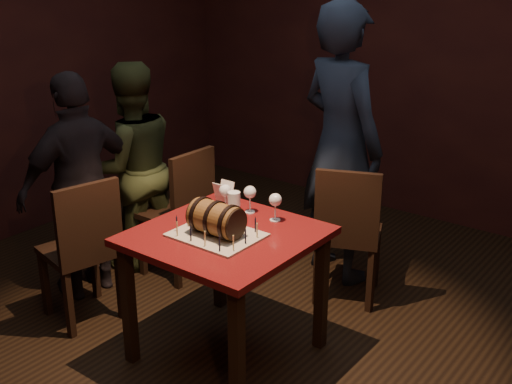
# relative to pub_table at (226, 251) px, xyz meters

# --- Properties ---
(room_shell) EXTENTS (5.04, 5.04, 2.80)m
(room_shell) POSITION_rel_pub_table_xyz_m (0.06, 0.12, 0.76)
(room_shell) COLOR black
(room_shell) RESTS_ON ground
(pub_table) EXTENTS (0.90, 0.90, 0.75)m
(pub_table) POSITION_rel_pub_table_xyz_m (0.00, 0.00, 0.00)
(pub_table) COLOR #4D0C0F
(pub_table) RESTS_ON ground
(cake_board) EXTENTS (0.45, 0.35, 0.01)m
(cake_board) POSITION_rel_pub_table_xyz_m (-0.01, -0.06, 0.12)
(cake_board) COLOR #A99C88
(cake_board) RESTS_ON pub_table
(barrel_cake) EXTENTS (0.33, 0.19, 0.19)m
(barrel_cake) POSITION_rel_pub_table_xyz_m (-0.01, -0.06, 0.21)
(barrel_cake) COLOR brown
(barrel_cake) RESTS_ON cake_board
(birthday_candles) EXTENTS (0.40, 0.30, 0.09)m
(birthday_candles) POSITION_rel_pub_table_xyz_m (-0.01, -0.06, 0.16)
(birthday_candles) COLOR #F4E491
(birthday_candles) RESTS_ON cake_board
(wine_glass_left) EXTENTS (0.07, 0.07, 0.16)m
(wine_glass_left) POSITION_rel_pub_table_xyz_m (-0.20, 0.24, 0.23)
(wine_glass_left) COLOR silver
(wine_glass_left) RESTS_ON pub_table
(wine_glass_mid) EXTENTS (0.07, 0.07, 0.16)m
(wine_glass_mid) POSITION_rel_pub_table_xyz_m (-0.07, 0.31, 0.23)
(wine_glass_mid) COLOR silver
(wine_glass_mid) RESTS_ON pub_table
(wine_glass_right) EXTENTS (0.07, 0.07, 0.16)m
(wine_glass_right) POSITION_rel_pub_table_xyz_m (0.11, 0.30, 0.23)
(wine_glass_right) COLOR silver
(wine_glass_right) RESTS_ON pub_table
(pint_of_ale) EXTENTS (0.07, 0.07, 0.15)m
(pint_of_ale) POSITION_rel_pub_table_xyz_m (-0.10, 0.20, 0.18)
(pint_of_ale) COLOR silver
(pint_of_ale) RESTS_ON pub_table
(menu_card) EXTENTS (0.10, 0.05, 0.13)m
(menu_card) POSITION_rel_pub_table_xyz_m (-0.29, 0.32, 0.17)
(menu_card) COLOR white
(menu_card) RESTS_ON pub_table
(chair_back) EXTENTS (0.52, 0.52, 0.93)m
(chair_back) POSITION_rel_pub_table_xyz_m (0.23, 0.92, -0.12)
(chair_back) COLOR black
(chair_back) RESTS_ON ground
(chair_left_rear) EXTENTS (0.40, 0.40, 0.93)m
(chair_left_rear) POSITION_rel_pub_table_xyz_m (-0.85, 0.55, -0.12)
(chair_left_rear) COLOR black
(chair_left_rear) RESTS_ON ground
(chair_left_front) EXTENTS (0.48, 0.48, 0.93)m
(chair_left_front) POSITION_rel_pub_table_xyz_m (-0.89, -0.25, -0.12)
(chair_left_front) COLOR black
(chair_left_front) RESTS_ON ground
(person_back) EXTENTS (0.79, 0.63, 1.90)m
(person_back) POSITION_rel_pub_table_xyz_m (-0.03, 1.25, 0.31)
(person_back) COLOR #182131
(person_back) RESTS_ON ground
(person_left_rear) EXTENTS (0.80, 0.88, 1.48)m
(person_left_rear) POSITION_rel_pub_table_xyz_m (-1.27, 0.48, 0.10)
(person_left_rear) COLOR #31391C
(person_left_rear) RESTS_ON ground
(person_left_front) EXTENTS (0.48, 0.91, 1.49)m
(person_left_front) POSITION_rel_pub_table_xyz_m (-1.22, 0.01, 0.10)
(person_left_front) COLOR black
(person_left_front) RESTS_ON ground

